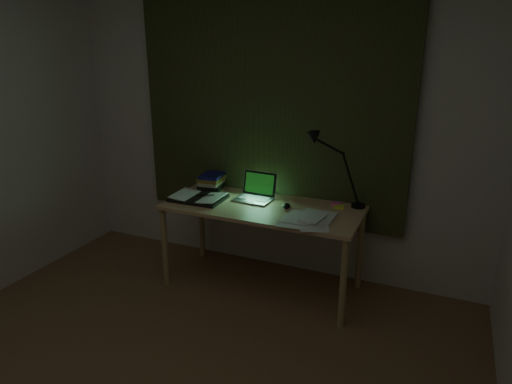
% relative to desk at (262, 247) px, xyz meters
% --- Properties ---
extents(wall_back, '(3.50, 0.00, 2.50)m').
position_rel_desk_xyz_m(wall_back, '(-0.10, 0.40, 0.91)').
color(wall_back, beige).
rests_on(wall_back, ground).
extents(curtain, '(2.20, 0.06, 2.00)m').
position_rel_desk_xyz_m(curtain, '(-0.10, 0.36, 1.11)').
color(curtain, '#262D16').
rests_on(curtain, wall_back).
extents(desk, '(1.48, 0.65, 0.67)m').
position_rel_desk_xyz_m(desk, '(0.00, 0.00, 0.00)').
color(desk, tan).
rests_on(desk, floor).
extents(laptop, '(0.30, 0.33, 0.20)m').
position_rel_desk_xyz_m(laptop, '(-0.11, 0.08, 0.44)').
color(laptop, '#A3A4A8').
rests_on(laptop, desk).
extents(open_textbook, '(0.41, 0.30, 0.03)m').
position_rel_desk_xyz_m(open_textbook, '(-0.52, -0.07, 0.35)').
color(open_textbook, white).
rests_on(open_textbook, desk).
extents(book_stack, '(0.22, 0.25, 0.14)m').
position_rel_desk_xyz_m(book_stack, '(-0.54, 0.20, 0.41)').
color(book_stack, white).
rests_on(book_stack, desk).
extents(loose_papers, '(0.35, 0.36, 0.02)m').
position_rel_desk_xyz_m(loose_papers, '(0.38, -0.12, 0.35)').
color(loose_papers, silver).
rests_on(loose_papers, desk).
extents(mouse, '(0.08, 0.10, 0.03)m').
position_rel_desk_xyz_m(mouse, '(0.18, 0.03, 0.35)').
color(mouse, black).
rests_on(mouse, desk).
extents(sticky_yellow, '(0.08, 0.08, 0.01)m').
position_rel_desk_xyz_m(sticky_yellow, '(0.54, 0.19, 0.34)').
color(sticky_yellow, '#F1FF35').
rests_on(sticky_yellow, desk).
extents(sticky_pink, '(0.08, 0.08, 0.02)m').
position_rel_desk_xyz_m(sticky_pink, '(0.50, 0.24, 0.35)').
color(sticky_pink, pink).
rests_on(sticky_pink, desk).
extents(desk_lamp, '(0.40, 0.33, 0.56)m').
position_rel_desk_xyz_m(desk_lamp, '(0.67, 0.26, 0.62)').
color(desk_lamp, black).
rests_on(desk_lamp, desk).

